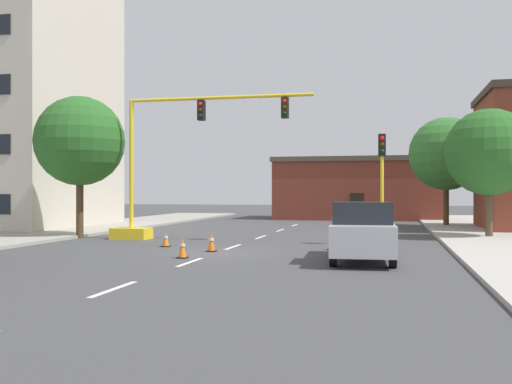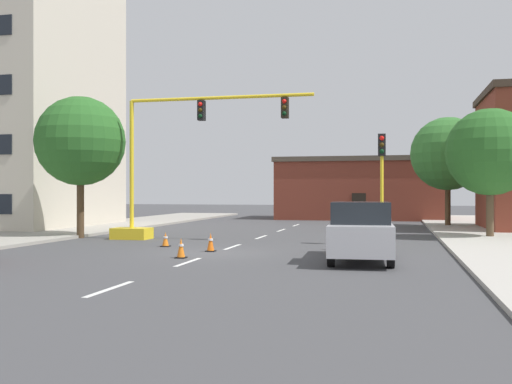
{
  "view_description": "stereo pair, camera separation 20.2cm",
  "coord_description": "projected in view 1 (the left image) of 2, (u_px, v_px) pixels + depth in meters",
  "views": [
    {
      "loc": [
        6.4,
        -21.48,
        2.32
      ],
      "look_at": [
        0.29,
        5.6,
        2.3
      ],
      "focal_mm": 41.59,
      "sensor_mm": 36.0,
      "label": 1
    },
    {
      "loc": [
        6.6,
        -21.44,
        2.32
      ],
      "look_at": [
        0.29,
        5.6,
        2.3
      ],
      "focal_mm": 41.59,
      "sensor_mm": 36.0,
      "label": 2
    }
  ],
  "objects": [
    {
      "name": "ground_plane",
      "position": [
        216.0,
        253.0,
        22.37
      ],
      "size": [
        160.0,
        160.0,
        0.0
      ],
      "primitive_type": "plane",
      "color": "#424244"
    },
    {
      "name": "sidewalk_left",
      "position": [
        55.0,
        232.0,
        32.74
      ],
      "size": [
        6.0,
        56.0,
        0.14
      ],
      "primitive_type": "cube",
      "color": "#9E998E",
      "rests_on": "ground_plane"
    },
    {
      "name": "sidewalk_right",
      "position": [
        506.0,
        240.0,
        27.6
      ],
      "size": [
        6.0,
        56.0,
        0.14
      ],
      "primitive_type": "cube",
      "color": "#B2ADA3",
      "rests_on": "ground_plane"
    },
    {
      "name": "lane_stripe_seg_1",
      "position": [
        114.0,
        289.0,
        14.08
      ],
      "size": [
        0.16,
        2.4,
        0.01
      ],
      "primitive_type": "cube",
      "color": "silver",
      "rests_on": "ground_plane"
    },
    {
      "name": "lane_stripe_seg_2",
      "position": [
        190.0,
        262.0,
        19.44
      ],
      "size": [
        0.16,
        2.4,
        0.01
      ],
      "primitive_type": "cube",
      "color": "silver",
      "rests_on": "ground_plane"
    },
    {
      "name": "lane_stripe_seg_3",
      "position": [
        233.0,
        247.0,
        24.81
      ],
      "size": [
        0.16,
        2.4,
        0.01
      ],
      "primitive_type": "cube",
      "color": "silver",
      "rests_on": "ground_plane"
    },
    {
      "name": "lane_stripe_seg_4",
      "position": [
        261.0,
        237.0,
        30.17
      ],
      "size": [
        0.16,
        2.4,
        0.01
      ],
      "primitive_type": "cube",
      "color": "silver",
      "rests_on": "ground_plane"
    },
    {
      "name": "lane_stripe_seg_5",
      "position": [
        280.0,
        230.0,
        35.54
      ],
      "size": [
        0.16,
        2.4,
        0.01
      ],
      "primitive_type": "cube",
      "color": "silver",
      "rests_on": "ground_plane"
    },
    {
      "name": "lane_stripe_seg_6",
      "position": [
        295.0,
        225.0,
        40.9
      ],
      "size": [
        0.16,
        2.4,
        0.01
      ],
      "primitive_type": "cube",
      "color": "silver",
      "rests_on": "ground_plane"
    },
    {
      "name": "building_brick_center",
      "position": [
        359.0,
        188.0,
        50.51
      ],
      "size": [
        14.06,
        7.77,
        5.16
      ],
      "color": "brown",
      "rests_on": "ground_plane"
    },
    {
      "name": "traffic_signal_gantry",
      "position": [
        156.0,
        192.0,
        28.6
      ],
      "size": [
        9.85,
        1.2,
        6.83
      ],
      "color": "yellow",
      "rests_on": "ground_plane"
    },
    {
      "name": "traffic_light_pole_right",
      "position": [
        382.0,
        164.0,
        25.46
      ],
      "size": [
        0.32,
        0.47,
        4.8
      ],
      "color": "yellow",
      "rests_on": "ground_plane"
    },
    {
      "name": "tree_right_mid",
      "position": [
        489.0,
        152.0,
        29.03
      ],
      "size": [
        4.27,
        4.27,
        6.4
      ],
      "color": "brown",
      "rests_on": "ground_plane"
    },
    {
      "name": "tree_right_far",
      "position": [
        446.0,
        154.0,
        38.65
      ],
      "size": [
        4.78,
        4.78,
        7.18
      ],
      "color": "#4C3823",
      "rests_on": "ground_plane"
    },
    {
      "name": "tree_left_near",
      "position": [
        80.0,
        141.0,
        29.53
      ],
      "size": [
        4.46,
        4.46,
        7.08
      ],
      "color": "#4C3823",
      "rests_on": "ground_plane"
    },
    {
      "name": "pickup_truck_silver",
      "position": [
        362.0,
        232.0,
        19.87
      ],
      "size": [
        2.28,
        5.5,
        1.99
      ],
      "color": "#BCBCC1",
      "rests_on": "ground_plane"
    },
    {
      "name": "traffic_cone_roadside_a",
      "position": [
        211.0,
        242.0,
        22.9
      ],
      "size": [
        0.36,
        0.36,
        0.72
      ],
      "color": "black",
      "rests_on": "ground_plane"
    },
    {
      "name": "traffic_cone_roadside_b",
      "position": [
        332.0,
        242.0,
        23.57
      ],
      "size": [
        0.36,
        0.36,
        0.62
      ],
      "color": "black",
      "rests_on": "ground_plane"
    },
    {
      "name": "traffic_cone_roadside_c",
      "position": [
        166.0,
        240.0,
        24.91
      ],
      "size": [
        0.36,
        0.36,
        0.61
      ],
      "color": "black",
      "rests_on": "ground_plane"
    },
    {
      "name": "traffic_cone_roadside_d",
      "position": [
        182.0,
        248.0,
        20.63
      ],
      "size": [
        0.36,
        0.36,
        0.71
      ],
      "color": "black",
      "rests_on": "ground_plane"
    }
  ]
}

